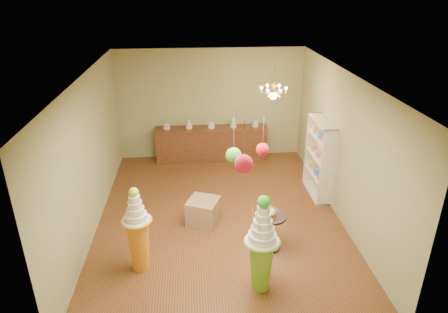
{
  "coord_description": "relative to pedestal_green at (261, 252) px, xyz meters",
  "views": [
    {
      "loc": [
        -0.5,
        -7.2,
        4.61
      ],
      "look_at": [
        0.1,
        0.0,
        1.39
      ],
      "focal_mm": 32.0,
      "sensor_mm": 36.0,
      "label": 1
    }
  ],
  "objects": [
    {
      "name": "sideboard",
      "position": [
        -0.51,
        5.15,
        -0.22
      ],
      "size": [
        3.04,
        0.54,
        1.16
      ],
      "color": "#59301C",
      "rests_on": "floor"
    },
    {
      "name": "wall_front",
      "position": [
        -0.51,
        -1.07,
        0.8
      ],
      "size": [
        5.0,
        0.04,
        3.0
      ],
      "primitive_type": "cube",
      "color": "#989A69",
      "rests_on": "ground"
    },
    {
      "name": "pedestal_orange",
      "position": [
        -1.98,
        0.65,
        -0.07
      ],
      "size": [
        0.5,
        0.5,
        1.59
      ],
      "rotation": [
        0.0,
        0.0,
        0.05
      ],
      "color": "orange",
      "rests_on": "floor"
    },
    {
      "name": "pom_green_mid",
      "position": [
        -0.44,
        0.14,
        1.62
      ],
      "size": [
        0.23,
        0.23,
        0.8
      ],
      "color": "#3D392C",
      "rests_on": "ceiling"
    },
    {
      "name": "chandelier",
      "position": [
        0.8,
        3.47,
        1.6
      ],
      "size": [
        0.71,
        0.71,
        0.85
      ],
      "rotation": [
        0.0,
        0.0,
        -0.16
      ],
      "color": "gold",
      "rests_on": "ceiling"
    },
    {
      "name": "burlap_riser",
      "position": [
        -0.85,
        1.97,
        -0.44
      ],
      "size": [
        0.76,
        0.76,
        0.53
      ],
      "primitive_type": "cube",
      "rotation": [
        0.0,
        0.0,
        -0.39
      ],
      "color": "#957251",
      "rests_on": "floor"
    },
    {
      "name": "floor",
      "position": [
        -0.51,
        2.18,
        -0.7
      ],
      "size": [
        6.5,
        6.5,
        0.0
      ],
      "primitive_type": "plane",
      "color": "brown",
      "rests_on": "ground"
    },
    {
      "name": "ceiling",
      "position": [
        -0.51,
        2.18,
        2.3
      ],
      "size": [
        6.5,
        6.5,
        0.0
      ],
      "primitive_type": "plane",
      "rotation": [
        3.14,
        0.0,
        0.0
      ],
      "color": "silver",
      "rests_on": "ground"
    },
    {
      "name": "pom_red_right",
      "position": [
        -0.05,
        -0.01,
        1.75
      ],
      "size": [
        0.19,
        0.19,
        0.64
      ],
      "color": "#3D392C",
      "rests_on": "ceiling"
    },
    {
      "name": "wall_right",
      "position": [
        1.99,
        2.18,
        0.8
      ],
      "size": [
        0.04,
        6.5,
        3.0
      ],
      "primitive_type": "cube",
      "color": "#989A69",
      "rests_on": "ground"
    },
    {
      "name": "wall_back",
      "position": [
        -0.51,
        5.43,
        0.8
      ],
      "size": [
        5.0,
        0.04,
        3.0
      ],
      "primitive_type": "cube",
      "color": "#989A69",
      "rests_on": "ground"
    },
    {
      "name": "pom_red_left",
      "position": [
        -0.36,
        -0.33,
        1.7
      ],
      "size": [
        0.25,
        0.25,
        0.72
      ],
      "color": "#3D392C",
      "rests_on": "ceiling"
    },
    {
      "name": "vase",
      "position": [
        0.35,
        1.02,
        0.11
      ],
      "size": [
        0.21,
        0.21,
        0.18
      ],
      "primitive_type": "imported",
      "rotation": [
        0.0,
        0.0,
        0.29
      ],
      "color": "beige",
      "rests_on": "round_table"
    },
    {
      "name": "pedestal_green",
      "position": [
        0.0,
        0.0,
        0.0
      ],
      "size": [
        0.71,
        0.71,
        1.71
      ],
      "rotation": [
        0.0,
        0.0,
        0.44
      ],
      "color": "#6FAC26",
      "rests_on": "floor"
    },
    {
      "name": "wall_left",
      "position": [
        -3.01,
        2.18,
        0.8
      ],
      "size": [
        0.04,
        6.5,
        3.0
      ],
      "primitive_type": "cube",
      "color": "#989A69",
      "rests_on": "ground"
    },
    {
      "name": "round_table",
      "position": [
        0.35,
        1.02,
        -0.24
      ],
      "size": [
        0.68,
        0.68,
        0.72
      ],
      "rotation": [
        0.0,
        0.0,
        0.24
      ],
      "color": "black",
      "rests_on": "floor"
    },
    {
      "name": "shelving_unit",
      "position": [
        1.83,
        2.98,
        0.2
      ],
      "size": [
        0.33,
        1.2,
        1.8
      ],
      "color": "beige",
      "rests_on": "floor"
    }
  ]
}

